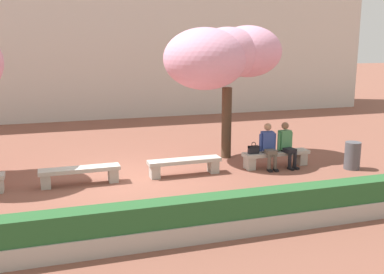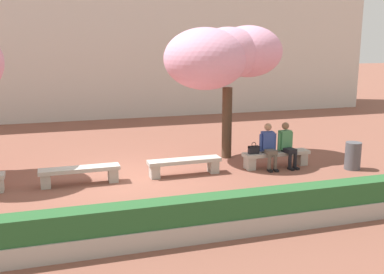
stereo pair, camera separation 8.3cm
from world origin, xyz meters
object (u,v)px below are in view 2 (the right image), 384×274
Objects in this scene: stone_bench_near_west at (80,173)px; handbag at (254,149)px; person_seated_left at (269,144)px; person_seated_right at (287,143)px; stone_bench_near_east at (276,156)px; cherry_tree_main at (223,56)px; stone_bench_center at (184,164)px; trash_bin at (353,156)px.

stone_bench_near_west is 5.94× the size of handbag.
person_seated_right is (0.57, 0.00, 0.00)m from person_seated_left.
stone_bench_near_east is 1.56× the size of person_seated_right.
person_seated_right is at bearing -46.67° from cherry_tree_main.
stone_bench_near_west is 5.83m from person_seated_right.
handbag reaches higher than stone_bench_near_west.
stone_bench_near_west is 1.00× the size of stone_bench_center.
trash_bin is at bearing -25.80° from person_seated_right.
person_seated_left is (-0.28, -0.05, 0.39)m from stone_bench_near_east.
stone_bench_near_east is at bearing -52.09° from cherry_tree_main.
stone_bench_near_west is at bearing 180.00° from stone_bench_near_east.
stone_bench_near_west is 2.77m from stone_bench_center.
cherry_tree_main reaches higher than stone_bench_center.
stone_bench_center is at bearing 0.00° from stone_bench_near_west.
cherry_tree_main reaches higher than handbag.
person_seated_left is at bearing -169.35° from stone_bench_near_east.
stone_bench_center is 1.56× the size of person_seated_left.
person_seated_left is at bearing -1.23° from stone_bench_center.
stone_bench_near_east is at bearing 0.00° from stone_bench_center.
person_seated_right is at bearing -0.99° from stone_bench_center.
person_seated_right is 0.32× the size of cherry_tree_main.
person_seated_left is 1.00× the size of person_seated_right.
handbag is (2.04, -0.02, 0.27)m from stone_bench_center.
trash_bin is (3.09, -2.31, -2.75)m from cherry_tree_main.
handbag is (4.80, -0.02, 0.27)m from stone_bench_near_west.
person_seated_right is at bearing -2.06° from handbag.
stone_bench_near_west is 4.81m from handbag.
person_seated_left is (2.48, -0.05, 0.39)m from stone_bench_center.
handbag is 2.98m from cherry_tree_main.
cherry_tree_main is 5.18× the size of trash_bin.
stone_bench_near_west is 2.58× the size of trash_bin.
cherry_tree_main is at bearing 41.52° from stone_bench_center.
cherry_tree_main is at bearing 127.91° from stone_bench_near_east.
person_seated_left reaches higher than stone_bench_near_east.
person_seated_left reaches higher than handbag.
stone_bench_near_west is 0.50× the size of cherry_tree_main.
cherry_tree_main is (-1.13, 1.45, 2.83)m from stone_bench_near_east.
stone_bench_near_east is 0.50× the size of cherry_tree_main.
person_seated_right reaches higher than stone_bench_center.
stone_bench_near_east is 0.48m from person_seated_left.
trash_bin is (1.96, -0.86, 0.08)m from stone_bench_near_east.
stone_bench_near_east is 5.94× the size of handbag.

